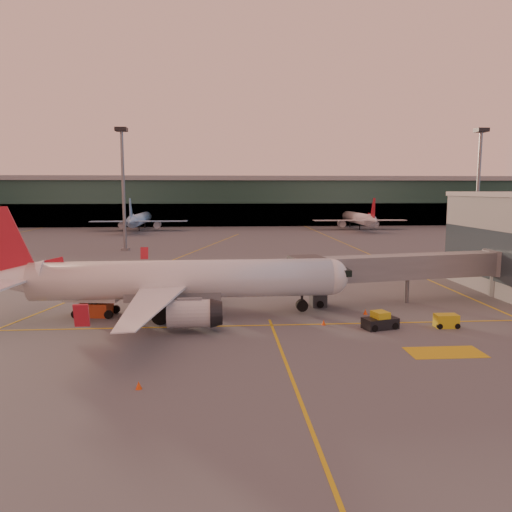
{
  "coord_description": "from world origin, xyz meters",
  "views": [
    {
      "loc": [
        0.16,
        -41.2,
        12.92
      ],
      "look_at": [
        4.43,
        17.7,
        5.0
      ],
      "focal_mm": 35.0,
      "sensor_mm": 36.0,
      "label": 1
    }
  ],
  "objects": [
    {
      "name": "jet_bridge",
      "position": [
        22.9,
        13.97,
        3.91
      ],
      "size": [
        28.66,
        8.37,
        5.67
      ],
      "color": "slate",
      "rests_on": "ground"
    },
    {
      "name": "cone_nose",
      "position": [
        15.18,
        8.44,
        0.26
      ],
      "size": [
        0.43,
        0.43,
        0.54
      ],
      "color": "#EB470C",
      "rests_on": "ground"
    },
    {
      "name": "pushback_tug",
      "position": [
        15.02,
        3.13,
        0.66
      ],
      "size": [
        3.5,
        2.5,
        1.63
      ],
      "rotation": [
        0.0,
        0.0,
        0.28
      ],
      "color": "black",
      "rests_on": "ground"
    },
    {
      "name": "distant_aircraft_row",
      "position": [
        -21.0,
        118.0,
        0.0
      ],
      "size": [
        290.0,
        34.0,
        13.0
      ],
      "color": "#86B3E0",
      "rests_on": "ground"
    },
    {
      "name": "main_airplane",
      "position": [
        -4.79,
        9.0,
        3.67
      ],
      "size": [
        37.34,
        33.56,
        11.29
      ],
      "rotation": [
        0.0,
        0.0,
        0.02
      ],
      "color": "white",
      "rests_on": "ground"
    },
    {
      "name": "cone_wing_right",
      "position": [
        -5.22,
        -9.68,
        0.26
      ],
      "size": [
        0.42,
        0.42,
        0.53
      ],
      "color": "#EB470C",
      "rests_on": "ground"
    },
    {
      "name": "catering_truck",
      "position": [
        -12.86,
        9.94,
        2.4
      ],
      "size": [
        5.71,
        3.1,
        4.23
      ],
      "rotation": [
        0.0,
        0.0,
        -0.13
      ],
      "color": "#A53717",
      "rests_on": "ground"
    },
    {
      "name": "ground",
      "position": [
        0.0,
        0.0,
        0.0
      ],
      "size": [
        600.0,
        600.0,
        0.0
      ],
      "primitive_type": "plane",
      "color": "#4C4F54",
      "rests_on": "ground"
    },
    {
      "name": "cone_fwd",
      "position": [
        9.99,
        4.72,
        0.25
      ],
      "size": [
        0.41,
        0.41,
        0.52
      ],
      "color": "#EB470C",
      "rests_on": "ground"
    },
    {
      "name": "mast_west_near",
      "position": [
        -20.0,
        66.0,
        14.86
      ],
      "size": [
        2.4,
        2.4,
        25.6
      ],
      "color": "slate",
      "rests_on": "ground"
    },
    {
      "name": "gpu_cart",
      "position": [
        21.34,
        3.05,
        0.61
      ],
      "size": [
        2.2,
        1.31,
        1.26
      ],
      "rotation": [
        0.0,
        0.0,
        -0.02
      ],
      "color": "gold",
      "rests_on": "ground"
    },
    {
      "name": "mast_east_near",
      "position": [
        55.0,
        62.0,
        14.86
      ],
      "size": [
        2.4,
        2.4,
        25.6
      ],
      "color": "slate",
      "rests_on": "ground"
    },
    {
      "name": "taxi_markings",
      "position": [
        -7.32,
        44.49,
        0.01
      ],
      "size": [
        100.12,
        173.0,
        0.01
      ],
      "color": "gold",
      "rests_on": "ground"
    },
    {
      "name": "terminal",
      "position": [
        0.0,
        141.79,
        8.76
      ],
      "size": [
        400.0,
        20.0,
        17.6
      ],
      "color": "#19382D",
      "rests_on": "ground"
    }
  ]
}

